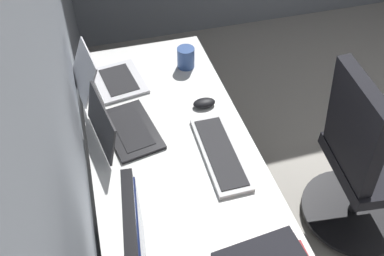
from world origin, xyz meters
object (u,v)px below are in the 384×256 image
at_px(office_chair, 363,166).
at_px(mouse_main, 204,103).
at_px(laptop_leftmost, 119,127).
at_px(keyboard_main, 220,153).
at_px(coffee_mug, 186,57).
at_px(laptop_left, 105,77).

bearing_deg(office_chair, mouse_main, 63.94).
xyz_separation_m(laptop_leftmost, keyboard_main, (-0.22, -0.37, -0.04)).
height_order(mouse_main, coffee_mug, coffee_mug).
height_order(laptop_left, mouse_main, laptop_left).
height_order(mouse_main, office_chair, office_chair).
distance_m(laptop_left, mouse_main, 0.50).
relative_size(keyboard_main, coffee_mug, 3.28).
xyz_separation_m(laptop_leftmost, office_chair, (-0.27, -1.11, -0.32)).
height_order(laptop_leftmost, coffee_mug, laptop_leftmost).
bearing_deg(coffee_mug, laptop_leftmost, 134.95).
bearing_deg(laptop_left, laptop_leftmost, -177.06).
bearing_deg(laptop_leftmost, laptop_left, 2.94).
distance_m(laptop_left, office_chair, 1.32).
bearing_deg(laptop_leftmost, mouse_main, -79.17).
bearing_deg(mouse_main, office_chair, -116.06).
relative_size(laptop_leftmost, office_chair, 0.38).
distance_m(laptop_leftmost, keyboard_main, 0.44).
height_order(laptop_leftmost, laptop_left, laptop_left).
bearing_deg(coffee_mug, laptop_left, 96.56).
xyz_separation_m(laptop_leftmost, mouse_main, (0.08, -0.40, -0.03)).
height_order(keyboard_main, office_chair, office_chair).
bearing_deg(mouse_main, coffee_mug, 0.06).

